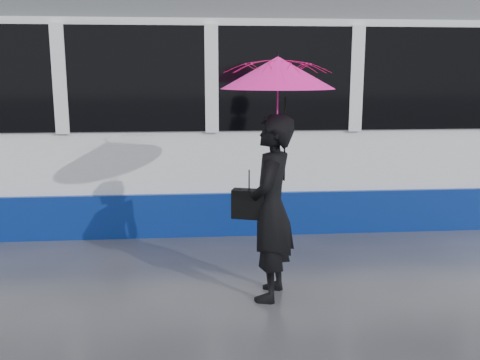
{
  "coord_description": "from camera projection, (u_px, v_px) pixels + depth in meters",
  "views": [
    {
      "loc": [
        -0.13,
        -6.06,
        2.28
      ],
      "look_at": [
        0.37,
        -0.2,
        1.1
      ],
      "focal_mm": 40.0,
      "sensor_mm": 36.0,
      "label": 1
    }
  ],
  "objects": [
    {
      "name": "ground",
      "position": [
        207.0,
        268.0,
        6.38
      ],
      "size": [
        90.0,
        90.0,
        0.0
      ],
      "primitive_type": "plane",
      "color": "#2D2D32",
      "rests_on": "ground"
    },
    {
      "name": "rails",
      "position": [
        203.0,
        213.0,
        8.82
      ],
      "size": [
        34.0,
        1.51,
        0.02
      ],
      "color": "#3F3D38",
      "rests_on": "ground"
    },
    {
      "name": "tram",
      "position": [
        241.0,
        114.0,
        8.55
      ],
      "size": [
        26.0,
        2.56,
        3.35
      ],
      "color": "white",
      "rests_on": "ground"
    },
    {
      "name": "woman",
      "position": [
        271.0,
        208.0,
        5.37
      ],
      "size": [
        0.65,
        0.8,
        1.89
      ],
      "primitive_type": "imported",
      "rotation": [
        0.0,
        0.0,
        -1.89
      ],
      "color": "black",
      "rests_on": "ground"
    },
    {
      "name": "umbrella",
      "position": [
        277.0,
        95.0,
        5.16
      ],
      "size": [
        1.4,
        1.4,
        1.27
      ],
      "rotation": [
        0.0,
        0.0,
        -0.32
      ],
      "color": "#FA156E",
      "rests_on": "ground"
    },
    {
      "name": "handbag",
      "position": [
        249.0,
        204.0,
        5.37
      ],
      "size": [
        0.37,
        0.25,
        0.47
      ],
      "rotation": [
        0.0,
        0.0,
        -0.32
      ],
      "color": "black",
      "rests_on": "ground"
    }
  ]
}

